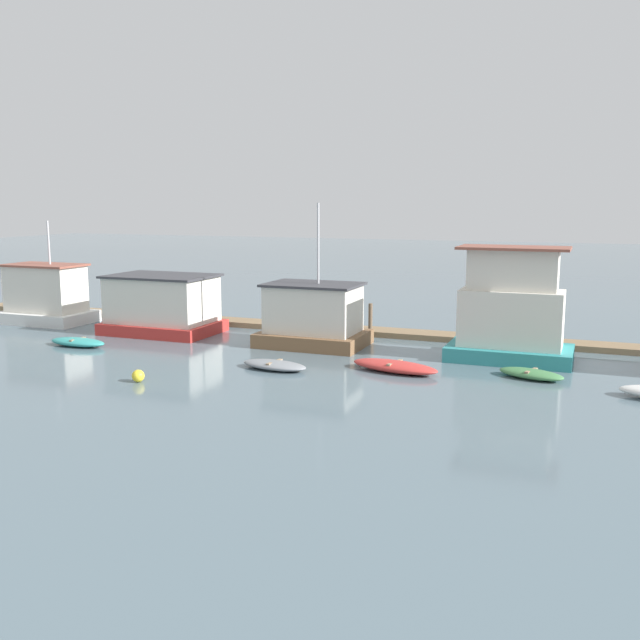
% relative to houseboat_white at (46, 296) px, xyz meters
% --- Properties ---
extents(ground_plane, '(200.00, 200.00, 0.00)m').
position_rel_houseboat_white_xyz_m(ground_plane, '(17.98, -0.05, -1.60)').
color(ground_plane, slate).
extents(dock_walkway, '(51.00, 1.70, 0.30)m').
position_rel_houseboat_white_xyz_m(dock_walkway, '(17.98, 3.39, -1.45)').
color(dock_walkway, '#846B4C').
rests_on(dock_walkway, ground_plane).
extents(houseboat_white, '(5.30, 3.32, 6.07)m').
position_rel_houseboat_white_xyz_m(houseboat_white, '(0.00, 0.00, 0.00)').
color(houseboat_white, white).
rests_on(houseboat_white, ground_plane).
extents(houseboat_red, '(5.97, 4.12, 3.22)m').
position_rel_houseboat_white_xyz_m(houseboat_red, '(8.41, -0.37, -0.06)').
color(houseboat_red, red).
rests_on(houseboat_red, ground_plane).
extents(houseboat_brown, '(5.22, 3.74, 7.11)m').
position_rel_houseboat_white_xyz_m(houseboat_brown, '(17.45, -0.60, -0.15)').
color(houseboat_brown, brown).
rests_on(houseboat_brown, ground_plane).
extents(houseboat_teal, '(5.53, 3.30, 5.19)m').
position_rel_houseboat_white_xyz_m(houseboat_teal, '(27.06, -0.46, 0.57)').
color(houseboat_teal, teal).
rests_on(houseboat_teal, ground_plane).
extents(dinghy_teal, '(3.21, 1.31, 0.41)m').
position_rel_houseboat_white_xyz_m(dinghy_teal, '(6.50, -5.08, -1.39)').
color(dinghy_teal, teal).
rests_on(dinghy_teal, ground_plane).
extents(dinghy_grey, '(3.21, 1.71, 0.37)m').
position_rel_houseboat_white_xyz_m(dinghy_grey, '(17.81, -6.03, -1.41)').
color(dinghy_grey, gray).
rests_on(dinghy_grey, ground_plane).
extents(dinghy_red, '(4.17, 2.22, 0.46)m').
position_rel_houseboat_white_xyz_m(dinghy_red, '(22.78, -4.56, -1.37)').
color(dinghy_red, red).
rests_on(dinghy_red, ground_plane).
extents(dinghy_green, '(2.97, 1.98, 0.38)m').
position_rel_houseboat_white_xyz_m(dinghy_green, '(28.31, -3.67, -1.41)').
color(dinghy_green, '#47844C').
rests_on(dinghy_green, ground_plane).
extents(mooring_post_far_left, '(0.30, 0.30, 1.83)m').
position_rel_houseboat_white_xyz_m(mooring_post_far_left, '(28.85, 2.30, -0.69)').
color(mooring_post_far_left, '#846B4C').
rests_on(mooring_post_far_left, ground_plane).
extents(mooring_post_far_right, '(0.21, 0.21, 1.86)m').
position_rel_houseboat_white_xyz_m(mooring_post_far_right, '(19.54, 2.30, -0.67)').
color(mooring_post_far_right, brown).
rests_on(mooring_post_far_right, ground_plane).
extents(buoy_yellow, '(0.51, 0.51, 0.51)m').
position_rel_houseboat_white_xyz_m(buoy_yellow, '(13.65, -10.04, -1.35)').
color(buoy_yellow, yellow).
rests_on(buoy_yellow, ground_plane).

